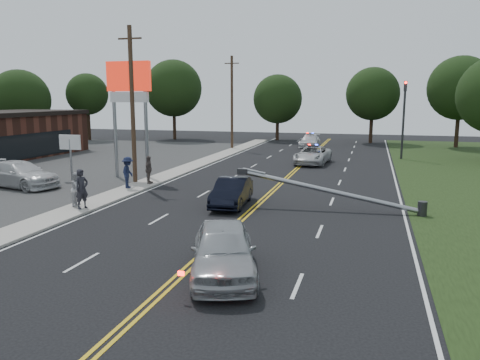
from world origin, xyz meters
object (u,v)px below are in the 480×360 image
(pylon_sign, at_px, (129,91))
(utility_pole_mid, at_px, (132,105))
(fallen_streetlight, at_px, (339,193))
(crashed_sedan, at_px, (232,192))
(bystander_b, at_px, (78,189))
(traffic_signal, at_px, (404,113))
(bystander_a, at_px, (82,189))
(small_sign, at_px, (70,146))
(parked_car, at_px, (20,174))
(waiting_sedan, at_px, (223,250))
(emergency_a, at_px, (313,155))
(emergency_b, at_px, (310,141))
(bystander_c, at_px, (128,172))
(bystander_d, at_px, (149,170))
(utility_pole_far, at_px, (232,102))

(pylon_sign, bearing_deg, utility_pole_mid, -56.98)
(pylon_sign, distance_m, fallen_streetlight, 16.66)
(crashed_sedan, bearing_deg, bystander_b, -165.27)
(traffic_signal, xyz_separation_m, bystander_a, (-16.37, -25.49, -3.10))
(small_sign, height_order, parked_car, small_sign)
(small_sign, height_order, waiting_sedan, small_sign)
(utility_pole_mid, bearing_deg, emergency_a, 51.35)
(crashed_sedan, height_order, emergency_b, emergency_b)
(fallen_streetlight, bearing_deg, bystander_c, 171.16)
(bystander_b, bearing_deg, traffic_signal, -49.61)
(fallen_streetlight, distance_m, emergency_a, 16.88)
(crashed_sedan, xyz_separation_m, emergency_a, (2.09, 16.94, 0.03))
(small_sign, distance_m, bystander_a, 9.64)
(utility_pole_mid, relative_size, bystander_a, 5.05)
(parked_car, relative_size, emergency_b, 1.13)
(traffic_signal, relative_size, emergency_b, 1.41)
(crashed_sedan, bearing_deg, pylon_sign, 140.85)
(bystander_d, bearing_deg, small_sign, 78.11)
(small_sign, bearing_deg, bystander_b, -52.69)
(bystander_c, bearing_deg, small_sign, 58.86)
(bystander_d, bearing_deg, emergency_b, -23.38)
(bystander_a, distance_m, bystander_b, 0.81)
(pylon_sign, distance_m, waiting_sedan, 20.36)
(fallen_streetlight, bearing_deg, utility_pole_mid, 163.36)
(bystander_c, bearing_deg, fallen_streetlight, -109.60)
(bystander_d, bearing_deg, crashed_sedan, -129.67)
(emergency_b, bearing_deg, pylon_sign, -111.08)
(bystander_d, bearing_deg, parked_car, 101.49)
(parked_car, distance_m, bystander_d, 8.03)
(emergency_b, bearing_deg, utility_pole_mid, -107.01)
(utility_pole_far, relative_size, bystander_d, 5.58)
(traffic_signal, bearing_deg, bystander_a, -122.70)
(fallen_streetlight, bearing_deg, parked_car, 177.41)
(utility_pole_far, height_order, parked_car, utility_pole_far)
(bystander_b, distance_m, bystander_c, 4.97)
(traffic_signal, xyz_separation_m, parked_car, (-23.88, -21.10, -3.39))
(fallen_streetlight, distance_m, utility_pole_mid, 14.58)
(emergency_b, bearing_deg, traffic_signal, -40.12)
(traffic_signal, xyz_separation_m, bystander_d, (-16.34, -18.32, -3.19))
(utility_pole_mid, relative_size, bystander_b, 5.79)
(waiting_sedan, height_order, bystander_d, bystander_d)
(traffic_signal, bearing_deg, bystander_b, -124.21)
(fallen_streetlight, relative_size, bystander_b, 5.42)
(bystander_a, bearing_deg, parked_car, 78.82)
(parked_car, xyz_separation_m, bystander_d, (7.54, 2.78, 0.20))
(small_sign, relative_size, bystander_a, 1.57)
(parked_car, distance_m, bystander_b, 7.91)
(utility_pole_mid, relative_size, bystander_d, 5.58)
(crashed_sedan, distance_m, bystander_d, 7.92)
(pylon_sign, relative_size, fallen_streetlight, 0.85)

